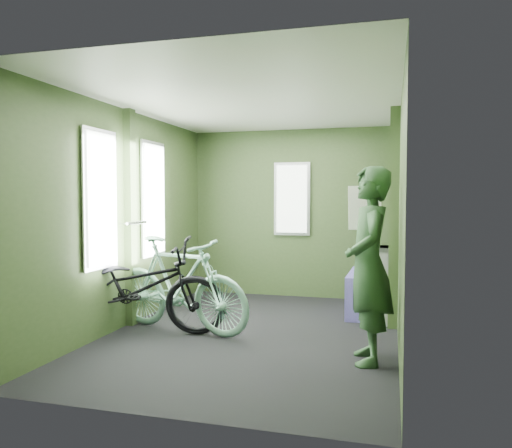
{
  "coord_description": "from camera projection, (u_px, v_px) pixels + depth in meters",
  "views": [
    {
      "loc": [
        1.33,
        -4.77,
        1.36
      ],
      "look_at": [
        0.0,
        0.1,
        1.1
      ],
      "focal_mm": 35.0,
      "sensor_mm": 36.0,
      "label": 1
    }
  ],
  "objects": [
    {
      "name": "waste_box",
      "position": [
        384.0,
        285.0,
        5.43
      ],
      "size": [
        0.25,
        0.34,
        0.84
      ],
      "primitive_type": "cube",
      "color": "gray",
      "rests_on": "ground"
    },
    {
      "name": "room",
      "position": [
        251.0,
        191.0,
        4.98
      ],
      "size": [
        4.0,
        4.02,
        2.31
      ],
      "color": "black",
      "rests_on": "ground"
    },
    {
      "name": "bench_seat",
      "position": [
        375.0,
        288.0,
        5.85
      ],
      "size": [
        0.56,
        0.99,
        1.03
      ],
      "rotation": [
        0.0,
        0.0,
        -0.02
      ],
      "color": "navy",
      "rests_on": "ground"
    },
    {
      "name": "passenger",
      "position": [
        369.0,
        265.0,
        4.11
      ],
      "size": [
        0.48,
        0.7,
        1.62
      ],
      "rotation": [
        0.0,
        0.0,
        -1.4
      ],
      "color": "#284927",
      "rests_on": "ground"
    },
    {
      "name": "bicycle_mint",
      "position": [
        179.0,
        332.0,
        5.06
      ],
      "size": [
        1.72,
        0.94,
        1.03
      ],
      "primitive_type": "imported",
      "rotation": [
        0.0,
        -0.11,
        1.33
      ],
      "color": "#85C4A6",
      "rests_on": "ground"
    },
    {
      "name": "bicycle_black",
      "position": [
        138.0,
        334.0,
        5.01
      ],
      "size": [
        1.89,
        1.01,
        1.03
      ],
      "primitive_type": "imported",
      "rotation": [
        0.0,
        -0.15,
        1.71
      ],
      "color": "black",
      "rests_on": "ground"
    }
  ]
}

